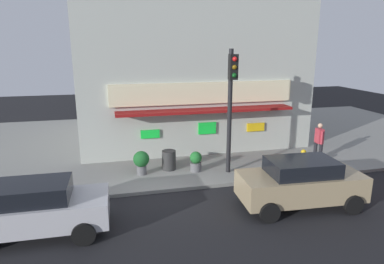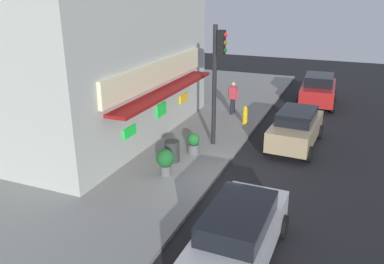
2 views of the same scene
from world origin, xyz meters
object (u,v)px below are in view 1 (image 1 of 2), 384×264
object	(u,v)px
pedestrian	(319,140)
potted_plant_by_window	(141,161)
traffic_light	(231,96)
parked_car_silver	(26,209)
fire_hydrant	(303,160)
potted_plant_by_doorway	(196,161)
trash_can	(169,160)
parked_car_tan	(301,182)

from	to	relation	value
pedestrian	potted_plant_by_window	xyz separation A→B (m)	(-8.02, 0.07, -0.37)
traffic_light	parked_car_silver	distance (m)	8.06
fire_hydrant	potted_plant_by_doorway	distance (m)	4.48
pedestrian	potted_plant_by_doorway	xyz separation A→B (m)	(-5.79, -0.09, -0.51)
trash_can	parked_car_silver	world-z (taller)	parked_car_silver
traffic_light	potted_plant_by_doorway	bearing A→B (deg)	158.35
fire_hydrant	parked_car_silver	size ratio (longest dim) A/B	0.20
parked_car_silver	parked_car_tan	bearing A→B (deg)	-1.09
traffic_light	potted_plant_by_window	size ratio (longest dim) A/B	5.11
trash_can	potted_plant_by_doorway	world-z (taller)	potted_plant_by_doorway
parked_car_tan	parked_car_silver	xyz separation A→B (m)	(-8.41, 0.16, -0.03)
traffic_light	pedestrian	world-z (taller)	traffic_light
potted_plant_by_window	traffic_light	bearing A→B (deg)	-10.87
fire_hydrant	pedestrian	bearing A→B (deg)	36.88
potted_plant_by_doorway	trash_can	bearing A→B (deg)	156.20
traffic_light	potted_plant_by_doorway	distance (m)	3.09
pedestrian	potted_plant_by_window	bearing A→B (deg)	179.47
potted_plant_by_doorway	potted_plant_by_window	size ratio (longest dim) A/B	0.86
fire_hydrant	parked_car_silver	bearing A→B (deg)	-166.01
parked_car_tan	potted_plant_by_window	bearing A→B (deg)	141.96
parked_car_silver	potted_plant_by_window	bearing A→B (deg)	46.01
pedestrian	parked_car_tan	size ratio (longest dim) A/B	0.42
traffic_light	parked_car_silver	xyz separation A→B (m)	(-7.05, -2.98, -2.52)
traffic_light	fire_hydrant	distance (m)	4.17
traffic_light	fire_hydrant	size ratio (longest dim) A/B	5.49
traffic_light	fire_hydrant	bearing A→B (deg)	-8.40
pedestrian	parked_car_tan	world-z (taller)	pedestrian
potted_plant_by_doorway	potted_plant_by_window	distance (m)	2.24
fire_hydrant	trash_can	size ratio (longest dim) A/B	1.11
trash_can	fire_hydrant	bearing A→B (deg)	-14.75
potted_plant_by_window	parked_car_tan	bearing A→B (deg)	-38.04
pedestrian	potted_plant_by_doorway	distance (m)	5.81
pedestrian	parked_car_tan	xyz separation A→B (m)	(-3.14, -3.74, -0.23)
trash_can	pedestrian	world-z (taller)	pedestrian
traffic_light	fire_hydrant	xyz separation A→B (m)	(3.10, -0.46, -2.76)
fire_hydrant	parked_car_silver	world-z (taller)	parked_car_silver
fire_hydrant	pedestrian	xyz separation A→B (m)	(1.41, 1.06, 0.50)
traffic_light	parked_car_silver	size ratio (longest dim) A/B	1.11
traffic_light	trash_can	xyz separation A→B (m)	(-2.33, 0.97, -2.79)
trash_can	parked_car_tan	size ratio (longest dim) A/B	0.20
trash_can	parked_car_silver	size ratio (longest dim) A/B	0.18
fire_hydrant	trash_can	bearing A→B (deg)	165.25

